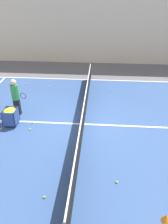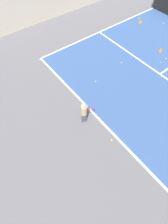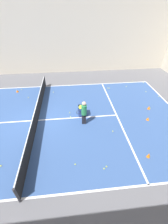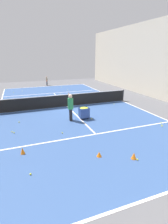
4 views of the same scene
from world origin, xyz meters
name	(u,v)px [view 2 (image 2 of 4)]	position (x,y,z in m)	size (l,w,h in m)	color
line_baseline_near	(96,116)	(0.00, -10.16, 0.01)	(10.35, 0.10, 0.00)	white
line_sideline_left	(153,8)	(-5.17, 0.00, 0.01)	(0.10, 20.31, 0.00)	white
line_service_near	(160,74)	(0.00, -5.59, 0.01)	(10.35, 0.10, 0.00)	white
player_near_baseline	(84,112)	(-0.15, -10.75, 0.74)	(0.33, 0.61, 1.28)	#4C4C56
training_cone_0	(161,50)	(-1.27, -3.99, 0.14)	(0.20, 0.20, 0.28)	orange
training_cone_1	(141,21)	(-4.32, -2.43, 0.11)	(0.23, 0.23, 0.22)	orange
tennis_ball_0	(112,140)	(1.33, -10.42, 0.04)	(0.07, 0.07, 0.07)	yellow
tennis_ball_3	(166,59)	(-0.61, -4.29, 0.04)	(0.07, 0.07, 0.07)	yellow
tennis_ball_10	(122,63)	(-1.94, -6.64, 0.04)	(0.07, 0.07, 0.07)	yellow
tennis_ball_11	(164,23)	(-3.17, -1.25, 0.04)	(0.07, 0.07, 0.07)	yellow
tennis_ball_14	(40,60)	(-5.05, -10.27, 0.04)	(0.07, 0.07, 0.07)	yellow
tennis_ball_18	(161,63)	(-0.57, -4.81, 0.04)	(0.07, 0.07, 0.07)	yellow
tennis_ball_19	(83,110)	(-0.64, -10.43, 0.04)	(0.07, 0.07, 0.07)	yellow
tennis_ball_25	(139,19)	(-4.71, -2.14, 0.04)	(0.07, 0.07, 0.07)	yellow
tennis_ball_31	(96,82)	(-1.70, -8.79, 0.04)	(0.07, 0.07, 0.07)	yellow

